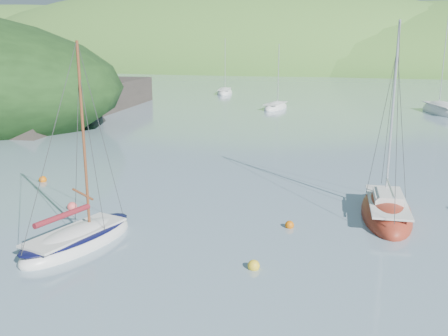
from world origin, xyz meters
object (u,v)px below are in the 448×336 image
(daysailer_white, at_px, (78,240))
(distant_sloop_a, at_px, (276,108))
(sloop_red, at_px, (386,212))
(distant_sloop_b, at_px, (442,111))
(distant_sloop_c, at_px, (225,93))

(daysailer_white, xyz_separation_m, distant_sloop_a, (-3.44, 47.83, -0.05))
(sloop_red, bearing_deg, distant_sloop_a, 104.19)
(sloop_red, height_order, distant_sloop_a, sloop_red)
(distant_sloop_b, bearing_deg, daysailer_white, -128.94)
(distant_sloop_b, xyz_separation_m, distant_sloop_c, (-33.94, 14.11, -0.04))
(sloop_red, height_order, distant_sloop_b, distant_sloop_b)
(distant_sloop_b, bearing_deg, distant_sloop_c, 137.13)
(sloop_red, xyz_separation_m, distant_sloop_c, (-29.07, 56.49, -0.03))
(distant_sloop_b, distance_m, distant_sloop_c, 36.75)
(distant_sloop_a, bearing_deg, distant_sloop_c, 133.30)
(sloop_red, distance_m, distant_sloop_a, 42.46)
(distant_sloop_c, bearing_deg, sloop_red, -77.32)
(daysailer_white, bearing_deg, distant_sloop_c, 114.67)
(distant_sloop_a, height_order, distant_sloop_c, distant_sloop_c)
(distant_sloop_b, relative_size, distant_sloop_c, 1.32)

